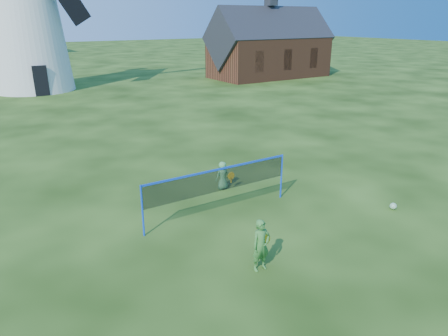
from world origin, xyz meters
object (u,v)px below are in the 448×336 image
at_px(play_ball, 393,206).
at_px(chapel, 269,48).
at_px(player_boy, 223,175).
at_px(badminton_net, 219,181).
at_px(player_girl, 261,245).
at_px(windmill, 23,6).

bearing_deg(play_ball, chapel, 58.85).
bearing_deg(chapel, play_ball, -121.15).
xyz_separation_m(chapel, player_boy, (-20.46, -23.26, -2.48)).
xyz_separation_m(badminton_net, player_girl, (-0.72, -3.10, -0.47)).
distance_m(player_girl, player_boy, 5.19).
bearing_deg(badminton_net, player_boy, 54.46).
height_order(player_girl, player_boy, player_girl).
bearing_deg(play_ball, player_girl, -175.96).
relative_size(chapel, player_girl, 9.41).
bearing_deg(player_boy, chapel, -131.16).
bearing_deg(windmill, badminton_net, -88.64).
bearing_deg(windmill, player_boy, -85.97).
relative_size(windmill, player_girl, 14.79).
xyz_separation_m(chapel, play_ball, (-16.72, -27.67, -2.88)).
xyz_separation_m(windmill, badminton_net, (0.68, -28.73, -5.66)).
height_order(badminton_net, player_girl, badminton_net).
xyz_separation_m(windmill, player_boy, (1.90, -27.02, -6.29)).
relative_size(badminton_net, player_girl, 3.78).
bearing_deg(player_girl, windmill, 91.65).
distance_m(windmill, badminton_net, 29.29).
distance_m(chapel, play_ball, 32.46).
relative_size(player_girl, play_ball, 6.07).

